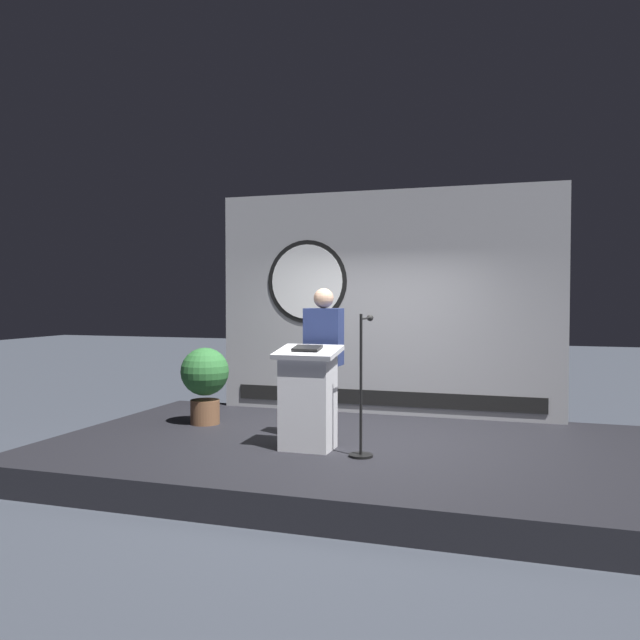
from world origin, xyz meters
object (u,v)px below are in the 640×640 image
(microphone_stand, at_px, (362,406))
(potted_plant, at_px, (205,378))
(podium, at_px, (308,398))
(speaker_person, at_px, (324,363))

(microphone_stand, bearing_deg, potted_plant, 156.49)
(podium, distance_m, speaker_person, 0.58)
(microphone_stand, bearing_deg, speaker_person, 135.43)
(podium, xyz_separation_m, speaker_person, (0.02, 0.48, 0.32))
(podium, height_order, speaker_person, speaker_person)
(podium, distance_m, microphone_stand, 0.61)
(speaker_person, relative_size, potted_plant, 1.76)
(speaker_person, height_order, potted_plant, speaker_person)
(podium, xyz_separation_m, potted_plant, (-1.66, 0.88, 0.04))
(potted_plant, bearing_deg, microphone_stand, -23.51)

